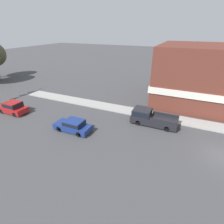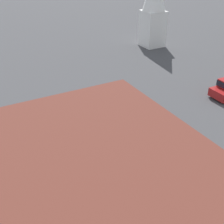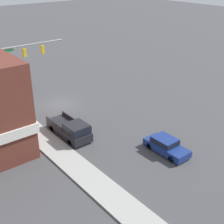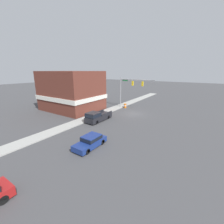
{
  "view_description": "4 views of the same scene",
  "coord_description": "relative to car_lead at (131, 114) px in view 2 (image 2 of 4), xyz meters",
  "views": [
    {
      "loc": [
        -16.15,
        4.34,
        11.02
      ],
      "look_at": [
        -0.99,
        11.18,
        2.9
      ],
      "focal_mm": 28.0,
      "sensor_mm": 36.0,
      "label": 1
    },
    {
      "loc": [
        15.75,
        4.18,
        13.02
      ],
      "look_at": [
        -0.59,
        13.18,
        2.37
      ],
      "focal_mm": 50.0,
      "sensor_mm": 36.0,
      "label": 2
    },
    {
      "loc": [
        17.1,
        31.6,
        15.83
      ],
      "look_at": [
        0.4,
        10.8,
        3.02
      ],
      "focal_mm": 50.0,
      "sensor_mm": 36.0,
      "label": 3
    },
    {
      "loc": [
        -13.21,
        27.78,
        8.93
      ],
      "look_at": [
        -1.14,
        9.68,
        2.83
      ],
      "focal_mm": 24.0,
      "sensor_mm": 36.0,
      "label": 4
    }
  ],
  "objects": [
    {
      "name": "car_lead",
      "position": [
        0.0,
        0.0,
        0.0
      ],
      "size": [
        1.82,
        4.38,
        1.42
      ],
      "color": "black",
      "rests_on": "ground"
    },
    {
      "name": "pickup_truck_parked",
      "position": [
        5.31,
        -7.7,
        0.18
      ],
      "size": [
        2.06,
        5.6,
        1.87
      ],
      "color": "black",
      "rests_on": "ground"
    },
    {
      "name": "church_steeple",
      "position": [
        -15.45,
        12.88,
        4.59
      ],
      "size": [
        2.96,
        2.96,
        10.19
      ],
      "color": "white",
      "rests_on": "ground"
    }
  ]
}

